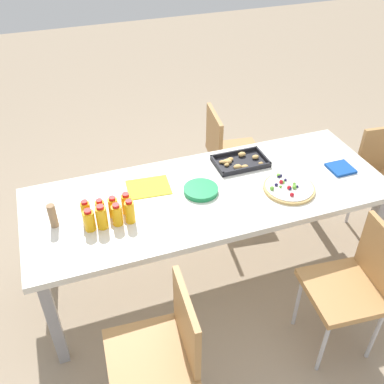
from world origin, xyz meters
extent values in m
plane|color=gray|center=(0.00, 0.00, 0.00)|extent=(12.00, 12.00, 0.00)
cube|color=silver|center=(0.00, 0.00, 0.71)|extent=(2.20, 0.83, 0.04)
cube|color=#99999E|center=(-1.02, -0.33, 0.35)|extent=(0.06, 0.06, 0.69)
cube|color=#99999E|center=(1.02, -0.33, 0.35)|extent=(0.06, 0.06, 0.69)
cube|color=#99999E|center=(-1.02, 0.33, 0.35)|extent=(0.06, 0.06, 0.69)
cube|color=#99999E|center=(1.02, 0.33, 0.35)|extent=(0.06, 0.06, 0.69)
cube|color=#B7844C|center=(0.51, -0.74, 0.45)|extent=(0.43, 0.43, 0.04)
cube|color=#B7844C|center=(0.69, -0.76, 0.64)|extent=(0.06, 0.38, 0.38)
cylinder|color=silver|center=(0.34, -0.88, 0.21)|extent=(0.02, 0.02, 0.41)
cylinder|color=silver|center=(0.37, -0.57, 0.21)|extent=(0.02, 0.02, 0.41)
cylinder|color=silver|center=(0.66, -0.91, 0.21)|extent=(0.02, 0.02, 0.41)
cylinder|color=silver|center=(0.68, -0.59, 0.21)|extent=(0.02, 0.02, 0.41)
cube|color=#B7844C|center=(1.42, 0.15, 0.64)|extent=(0.38, 0.07, 0.38)
cylinder|color=silver|center=(1.22, -0.17, 0.21)|extent=(0.02, 0.02, 0.41)
cylinder|color=silver|center=(1.26, 0.15, 0.21)|extent=(0.02, 0.02, 0.41)
cube|color=#B7844C|center=(0.52, 0.73, 0.45)|extent=(0.45, 0.45, 0.04)
cube|color=#B7844C|center=(0.33, 0.75, 0.64)|extent=(0.08, 0.38, 0.38)
cylinder|color=silver|center=(0.69, 0.86, 0.21)|extent=(0.02, 0.02, 0.41)
cylinder|color=silver|center=(0.66, 0.55, 0.21)|extent=(0.02, 0.02, 0.41)
cylinder|color=silver|center=(0.38, 0.90, 0.21)|extent=(0.02, 0.02, 0.41)
cylinder|color=silver|center=(0.34, 0.59, 0.21)|extent=(0.02, 0.02, 0.41)
cube|color=#B7844C|center=(-0.60, -0.77, 0.45)|extent=(0.42, 0.42, 0.04)
cube|color=#B7844C|center=(-0.42, -0.79, 0.64)|extent=(0.05, 0.38, 0.38)
cylinder|color=silver|center=(-0.75, -0.61, 0.21)|extent=(0.02, 0.02, 0.41)
cylinder|color=silver|center=(-0.43, -0.62, 0.21)|extent=(0.02, 0.02, 0.41)
cylinder|color=#F9AD14|center=(-0.73, -0.10, 0.79)|extent=(0.06, 0.06, 0.12)
cylinder|color=red|center=(-0.73, -0.10, 0.86)|extent=(0.04, 0.04, 0.02)
cylinder|color=#FAAE14|center=(-0.66, -0.11, 0.80)|extent=(0.06, 0.06, 0.13)
cylinder|color=red|center=(-0.66, -0.11, 0.87)|extent=(0.04, 0.04, 0.02)
cylinder|color=#FAAC14|center=(-0.58, -0.11, 0.79)|extent=(0.06, 0.06, 0.12)
cylinder|color=red|center=(-0.58, -0.11, 0.86)|extent=(0.04, 0.04, 0.02)
cylinder|color=#F9AE14|center=(-0.51, -0.11, 0.80)|extent=(0.05, 0.05, 0.13)
cylinder|color=red|center=(-0.51, -0.11, 0.87)|extent=(0.04, 0.04, 0.02)
cylinder|color=#F9AC14|center=(-0.74, -0.03, 0.80)|extent=(0.05, 0.05, 0.13)
cylinder|color=red|center=(-0.74, -0.03, 0.87)|extent=(0.03, 0.03, 0.02)
cylinder|color=#F9AC14|center=(-0.66, -0.03, 0.79)|extent=(0.05, 0.05, 0.12)
cylinder|color=red|center=(-0.66, -0.03, 0.86)|extent=(0.03, 0.03, 0.02)
cylinder|color=#FAAB14|center=(-0.59, -0.03, 0.79)|extent=(0.05, 0.05, 0.12)
cylinder|color=red|center=(-0.59, -0.03, 0.86)|extent=(0.04, 0.04, 0.02)
cylinder|color=#F9AD14|center=(-0.51, -0.03, 0.79)|extent=(0.06, 0.06, 0.12)
cylinder|color=red|center=(-0.51, -0.03, 0.86)|extent=(0.04, 0.04, 0.02)
cylinder|color=tan|center=(0.46, -0.15, 0.74)|extent=(0.31, 0.31, 0.02)
cylinder|color=white|center=(0.46, -0.15, 0.75)|extent=(0.29, 0.29, 0.01)
sphere|color=#66B238|center=(0.50, -0.14, 0.76)|extent=(0.02, 0.02, 0.02)
sphere|color=#66B238|center=(0.41, -0.13, 0.76)|extent=(0.02, 0.02, 0.02)
sphere|color=#1E1947|center=(0.45, -0.17, 0.76)|extent=(0.02, 0.02, 0.02)
sphere|color=#1E1947|center=(0.45, -0.04, 0.76)|extent=(0.02, 0.02, 0.02)
sphere|color=#1E1947|center=(0.47, -0.08, 0.76)|extent=(0.02, 0.02, 0.02)
sphere|color=red|center=(0.45, -0.16, 0.77)|extent=(0.03, 0.03, 0.03)
sphere|color=#1E1947|center=(0.50, -0.17, 0.76)|extent=(0.02, 0.02, 0.02)
sphere|color=red|center=(0.43, -0.23, 0.76)|extent=(0.03, 0.03, 0.03)
sphere|color=red|center=(0.43, -0.10, 0.76)|extent=(0.03, 0.03, 0.03)
sphere|color=#66B238|center=(0.48, -0.17, 0.76)|extent=(0.03, 0.03, 0.03)
sphere|color=#1E1947|center=(0.39, -0.11, 0.76)|extent=(0.02, 0.02, 0.02)
sphere|color=#1E1947|center=(0.46, -0.03, 0.76)|extent=(0.02, 0.02, 0.02)
sphere|color=#66B238|center=(0.35, -0.14, 0.77)|extent=(0.03, 0.03, 0.03)
sphere|color=#66B238|center=(0.48, -0.17, 0.76)|extent=(0.02, 0.02, 0.02)
sphere|color=#66B238|center=(0.45, -0.03, 0.76)|extent=(0.02, 0.02, 0.02)
sphere|color=#66B238|center=(0.44, -0.10, 0.76)|extent=(0.02, 0.02, 0.02)
cube|color=black|center=(0.30, 0.22, 0.74)|extent=(0.34, 0.22, 0.01)
cube|color=black|center=(0.30, 0.11, 0.75)|extent=(0.34, 0.01, 0.03)
cube|color=black|center=(0.30, 0.32, 0.75)|extent=(0.34, 0.01, 0.03)
cube|color=black|center=(0.14, 0.22, 0.75)|extent=(0.01, 0.22, 0.03)
cube|color=black|center=(0.47, 0.22, 0.75)|extent=(0.01, 0.22, 0.03)
ellipsoid|color=tan|center=(0.22, 0.24, 0.75)|extent=(0.05, 0.03, 0.03)
ellipsoid|color=tan|center=(0.25, 0.15, 0.76)|extent=(0.06, 0.04, 0.03)
ellipsoid|color=tan|center=(0.41, 0.22, 0.75)|extent=(0.05, 0.03, 0.03)
ellipsoid|color=tan|center=(0.42, 0.15, 0.75)|extent=(0.03, 0.02, 0.02)
ellipsoid|color=tan|center=(0.30, 0.14, 0.75)|extent=(0.05, 0.03, 0.03)
ellipsoid|color=tan|center=(0.18, 0.25, 0.75)|extent=(0.04, 0.03, 0.02)
ellipsoid|color=tan|center=(0.25, 0.26, 0.75)|extent=(0.04, 0.03, 0.02)
ellipsoid|color=tan|center=(0.34, 0.28, 0.76)|extent=(0.05, 0.04, 0.03)
ellipsoid|color=tan|center=(0.22, 0.23, 0.75)|extent=(0.05, 0.03, 0.03)
ellipsoid|color=tan|center=(0.20, 0.21, 0.75)|extent=(0.03, 0.02, 0.02)
ellipsoid|color=tan|center=(0.20, 0.24, 0.75)|extent=(0.04, 0.03, 0.02)
cylinder|color=#1E8C4C|center=(-0.05, 0.01, 0.73)|extent=(0.21, 0.21, 0.00)
cylinder|color=#1E8C4C|center=(-0.05, 0.01, 0.74)|extent=(0.21, 0.21, 0.00)
cylinder|color=#1E8C4C|center=(-0.05, 0.01, 0.74)|extent=(0.21, 0.21, 0.00)
cylinder|color=#1E8C4C|center=(-0.05, 0.01, 0.75)|extent=(0.21, 0.21, 0.00)
cylinder|color=#1E8C4C|center=(-0.05, 0.01, 0.75)|extent=(0.21, 0.21, 0.00)
cylinder|color=#1E8C4C|center=(-0.05, 0.01, 0.76)|extent=(0.21, 0.21, 0.00)
cube|color=#194CA5|center=(0.89, -0.06, 0.74)|extent=(0.15, 0.15, 0.02)
cylinder|color=#9E7A56|center=(-0.91, -0.01, 0.80)|extent=(0.04, 0.04, 0.14)
cube|color=yellow|center=(-0.34, 0.16, 0.73)|extent=(0.28, 0.22, 0.01)
camera|label=1|loc=(-0.81, -1.96, 2.35)|focal=41.32mm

